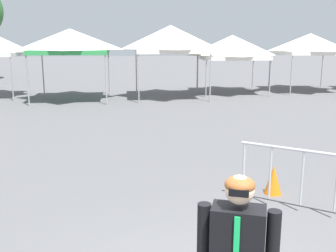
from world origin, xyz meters
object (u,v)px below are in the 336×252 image
canopy_tent_behind_center (232,47)px  crowd_barrier_mid_lot (303,168)px  canopy_tent_left_of_center (310,44)px  canopy_tent_behind_right (70,41)px  canopy_tent_far_right (171,39)px  traffic_cone_near_barrier (273,180)px

canopy_tent_behind_center → crowd_barrier_mid_lot: (-3.10, -14.88, -1.68)m
canopy_tent_left_of_center → crowd_barrier_mid_lot: size_ratio=2.07×
canopy_tent_behind_right → canopy_tent_left_of_center: bearing=7.9°
canopy_tent_behind_center → crowd_barrier_mid_lot: bearing=-101.8°
canopy_tent_left_of_center → canopy_tent_behind_right: bearing=-172.1°
canopy_tent_far_right → traffic_cone_near_barrier: bearing=-88.9°
canopy_tent_behind_right → canopy_tent_far_right: 4.76m
canopy_tent_left_of_center → traffic_cone_near_barrier: canopy_tent_left_of_center is taller
canopy_tent_far_right → canopy_tent_left_of_center: size_ratio=1.00×
crowd_barrier_mid_lot → traffic_cone_near_barrier: 0.95m
canopy_tent_behind_right → crowd_barrier_mid_lot: canopy_tent_behind_right is taller
canopy_tent_behind_center → traffic_cone_near_barrier: canopy_tent_behind_center is taller
canopy_tent_behind_center → traffic_cone_near_barrier: (-3.24, -14.08, -2.17)m
canopy_tent_behind_right → canopy_tent_behind_center: size_ratio=0.98×
canopy_tent_far_right → canopy_tent_behind_right: bearing=-176.7°
canopy_tent_behind_center → crowd_barrier_mid_lot: canopy_tent_behind_center is taller
canopy_tent_behind_right → canopy_tent_far_right: bearing=3.3°
canopy_tent_left_of_center → crowd_barrier_mid_lot: (-7.52, -15.04, -1.84)m
crowd_barrier_mid_lot → canopy_tent_behind_right: bearing=111.1°
traffic_cone_near_barrier → canopy_tent_far_right: bearing=91.1°
canopy_tent_far_right → crowd_barrier_mid_lot: canopy_tent_far_right is taller
canopy_tent_behind_center → traffic_cone_near_barrier: 14.61m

